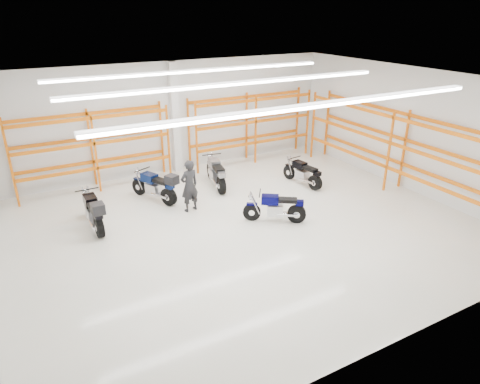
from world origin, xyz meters
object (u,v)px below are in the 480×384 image
motorcycle_back_a (94,212)px  structural_column (175,118)px  motorcycle_back_d (304,174)px  standing_man (189,186)px  motorcycle_main (277,208)px  motorcycle_back_b (157,187)px  motorcycle_back_c (216,174)px

motorcycle_back_a → structural_column: structural_column is taller
motorcycle_back_d → standing_man: standing_man is taller
motorcycle_back_a → structural_column: bearing=41.7°
structural_column → motorcycle_main: bearing=-79.8°
motorcycle_back_d → structural_column: (-3.70, 3.92, 1.79)m
standing_man → structural_column: (1.06, 3.92, 1.34)m
motorcycle_back_b → structural_column: (1.79, 2.64, 1.69)m
motorcycle_back_c → motorcycle_back_b: bearing=-175.1°
motorcycle_back_c → motorcycle_back_a: bearing=-165.1°
motorcycle_back_a → motorcycle_back_d: (7.89, -0.19, -0.10)m
motorcycle_back_b → standing_man: size_ratio=1.19×
motorcycle_main → standing_man: bearing=135.2°
motorcycle_back_a → structural_column: size_ratio=0.51×
motorcycle_back_b → structural_column: structural_column is taller
motorcycle_back_b → motorcycle_back_c: size_ratio=0.94×
motorcycle_back_c → structural_column: (-0.65, 2.43, 1.72)m
motorcycle_main → motorcycle_back_d: 3.37m
motorcycle_back_a → standing_man: (3.13, -0.19, 0.34)m
motorcycle_back_d → structural_column: size_ratio=0.45×
motorcycle_back_d → structural_column: 5.68m
motorcycle_back_a → motorcycle_back_b: 2.63m
motorcycle_back_a → structural_column: 5.85m
motorcycle_back_a → motorcycle_back_d: bearing=-1.4°
motorcycle_back_d → standing_man: 4.78m
motorcycle_back_d → standing_man: bearing=180.0°
motorcycle_back_c → structural_column: 3.05m
standing_man → structural_column: 4.27m
motorcycle_back_b → motorcycle_back_c: motorcycle_back_b is taller
motorcycle_back_b → standing_man: standing_man is taller
motorcycle_back_c → structural_column: bearing=104.9°
motorcycle_back_a → motorcycle_back_b: (2.39, 1.08, -0.01)m
motorcycle_back_c → motorcycle_back_d: bearing=-25.9°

